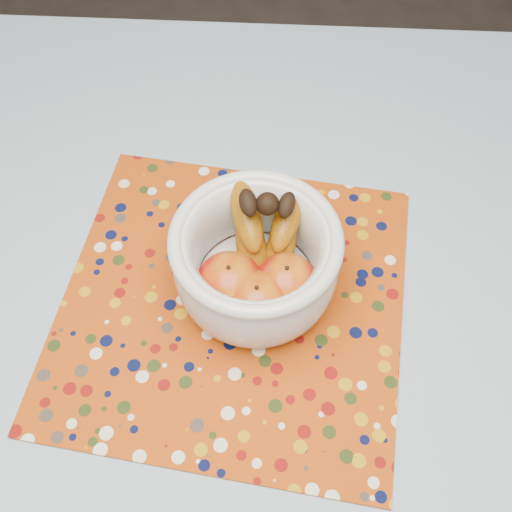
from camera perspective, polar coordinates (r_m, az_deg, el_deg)
The scene contains 4 objects.
table at distance 0.81m, azimuth -3.08°, elevation -13.59°, with size 1.20×1.20×0.75m.
tablecloth at distance 0.73m, azimuth -3.38°, elevation -11.52°, with size 1.32×1.32×0.01m, color slate.
placemat at distance 0.76m, azimuth -2.26°, elevation -4.35°, with size 0.43×0.43×0.00m, color #9C3708.
fruit_bowl at distance 0.71m, azimuth 0.27°, elevation -0.29°, with size 0.20×0.20×0.15m.
Camera 1 is at (0.06, -0.26, 1.44)m, focal length 42.00 mm.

